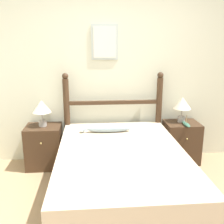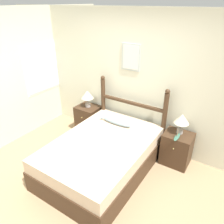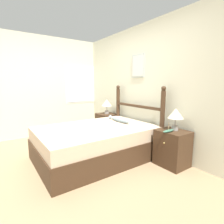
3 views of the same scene
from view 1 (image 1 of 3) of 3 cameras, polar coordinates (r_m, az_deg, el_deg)
name	(u,v)px [view 1 (image 1 of 3)]	position (r m, az deg, el deg)	size (l,w,h in m)	color
wall_back	(115,74)	(3.82, 0.62, 8.29)	(6.40, 0.08, 2.55)	beige
bed	(121,174)	(3.02, 2.00, -13.43)	(1.42, 2.07, 0.58)	#3D2819
headboard	(113,115)	(3.78, 0.31, -0.71)	(1.42, 0.09, 1.31)	#3D2819
nightstand_left	(44,146)	(3.85, -14.53, -7.24)	(0.48, 0.44, 0.60)	#3D2819
nightstand_right	(181,142)	(4.01, 14.80, -6.33)	(0.48, 0.44, 0.60)	#3D2819
table_lamp_left	(42,108)	(3.68, -15.08, 0.89)	(0.25, 0.25, 0.36)	gray
table_lamp_right	(182,104)	(3.89, 15.05, 1.62)	(0.25, 0.25, 0.36)	gray
model_boat	(186,124)	(3.79, 15.84, -2.56)	(0.07, 0.25, 0.15)	#386651
fish_pillow	(108,129)	(3.43, -0.98, -3.64)	(0.64, 0.11, 0.09)	#8499A3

